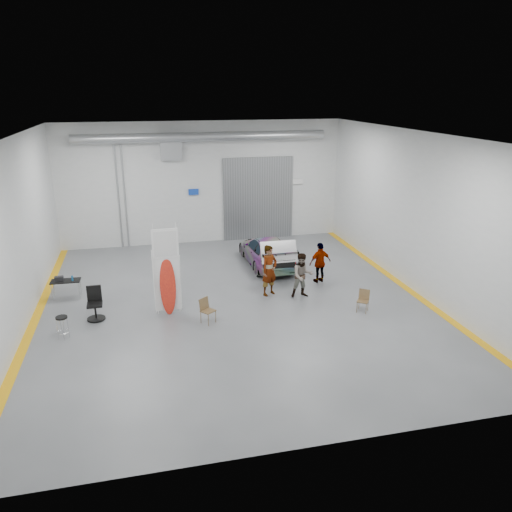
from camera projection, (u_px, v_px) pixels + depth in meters
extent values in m
plane|color=#5A5D61|center=(234.00, 303.00, 18.24)|extent=(16.00, 16.00, 0.00)
cube|color=silver|center=(16.00, 236.00, 15.77)|extent=(0.02, 16.00, 6.00)
cube|color=silver|center=(415.00, 213.00, 18.80)|extent=(0.02, 16.00, 6.00)
cube|color=silver|center=(203.00, 183.00, 24.67)|extent=(14.00, 0.02, 6.00)
cube|color=silver|center=(308.00, 324.00, 9.90)|extent=(14.00, 0.02, 6.00)
cube|color=silver|center=(232.00, 135.00, 16.33)|extent=(14.00, 16.00, 0.02)
cube|color=gray|center=(258.00, 199.00, 25.49)|extent=(3.60, 0.12, 4.20)
cube|color=gray|center=(171.00, 147.00, 23.70)|extent=(1.00, 0.50, 1.20)
cylinder|color=gray|center=(203.00, 137.00, 23.38)|extent=(11.90, 0.44, 0.44)
cube|color=#153EB1|center=(194.00, 192.00, 24.61)|extent=(0.50, 0.04, 0.30)
cube|color=white|center=(296.00, 182.00, 25.66)|extent=(0.70, 0.04, 0.25)
cylinder|color=gray|center=(125.00, 197.00, 23.93)|extent=(0.08, 0.08, 5.00)
cylinder|color=gray|center=(119.00, 197.00, 23.87)|extent=(0.08, 0.08, 5.00)
cube|color=#E7A30C|center=(34.00, 322.00, 16.76)|extent=(0.30, 16.00, 0.01)
cube|color=#E7A30C|center=(404.00, 287.00, 19.72)|extent=(0.30, 16.00, 0.01)
imported|color=white|center=(267.00, 251.00, 21.99)|extent=(1.89, 4.42, 1.27)
imported|color=#8F6B4E|center=(269.00, 270.00, 18.69)|extent=(0.85, 0.75, 1.95)
imported|color=#466A80|center=(302.00, 275.00, 18.52)|extent=(0.86, 0.67, 1.71)
imported|color=#AB7739|center=(320.00, 262.00, 19.97)|extent=(1.02, 0.58, 1.65)
cube|color=white|center=(167.00, 284.00, 17.10)|extent=(0.92, 0.07, 1.94)
ellipsoid|color=#FF3E16|center=(168.00, 286.00, 17.04)|extent=(0.55, 0.28, 2.05)
cube|color=white|center=(165.00, 244.00, 16.62)|extent=(0.88, 0.07, 1.02)
cylinder|color=white|center=(155.00, 270.00, 16.85)|extent=(0.03, 0.03, 3.23)
cylinder|color=white|center=(178.00, 268.00, 17.01)|extent=(0.03, 0.03, 3.23)
cube|color=brown|center=(208.00, 311.00, 16.55)|extent=(0.56, 0.56, 0.04)
cube|color=brown|center=(207.00, 303.00, 16.65)|extent=(0.37, 0.31, 0.39)
cube|color=brown|center=(363.00, 301.00, 17.39)|extent=(0.51, 0.51, 0.04)
cube|color=brown|center=(361.00, 294.00, 17.49)|extent=(0.34, 0.29, 0.36)
cylinder|color=black|center=(61.00, 317.00, 15.42)|extent=(0.36, 0.36, 0.05)
torus|color=silver|center=(63.00, 332.00, 15.57)|extent=(0.38, 0.38, 0.02)
cylinder|color=gray|center=(52.00, 293.00, 18.33)|extent=(0.03, 0.03, 0.64)
cylinder|color=gray|center=(80.00, 290.00, 18.54)|extent=(0.03, 0.03, 0.64)
cylinder|color=gray|center=(54.00, 288.00, 18.74)|extent=(0.03, 0.03, 0.64)
cylinder|color=gray|center=(81.00, 286.00, 18.95)|extent=(0.03, 0.03, 0.64)
cube|color=black|center=(65.00, 281.00, 18.53)|extent=(1.08, 0.56, 0.04)
cylinder|color=#185B95|center=(72.00, 278.00, 18.47)|extent=(0.07, 0.07, 0.19)
cube|color=black|center=(59.00, 279.00, 18.50)|extent=(0.31, 0.19, 0.16)
cylinder|color=black|center=(96.00, 319.00, 16.89)|extent=(0.61, 0.61, 0.04)
cylinder|color=black|center=(96.00, 312.00, 16.81)|extent=(0.07, 0.07, 0.52)
cube|color=black|center=(95.00, 304.00, 16.72)|extent=(0.51, 0.51, 0.08)
cube|color=black|center=(94.00, 293.00, 16.84)|extent=(0.48, 0.07, 0.54)
cube|color=silver|center=(279.00, 250.00, 20.00)|extent=(1.48, 0.90, 0.04)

